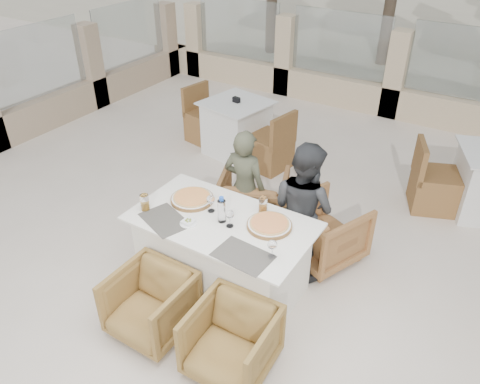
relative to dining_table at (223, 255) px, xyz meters
The scene contains 23 objects.
ground 0.41m from the dining_table, 37.04° to the left, with size 80.00×80.00×0.00m, color beige.
sand_patch 14.09m from the dining_table, 89.55° to the left, with size 30.00×16.00×0.01m, color beige.
perimeter_wall_far 4.90m from the dining_table, 88.71° to the left, with size 10.00×0.34×1.60m, color beige, non-canonical shape.
perimeter_wall_left 4.69m from the dining_table, 160.18° to the left, with size 0.34×7.00×1.60m, color tan, non-canonical shape.
dining_table is the anchor object (origin of this frame).
placemat_near_left 0.63m from the dining_table, 148.53° to the right, with size 0.45×0.30×0.00m, color #534F47.
placemat_near_right 0.64m from the dining_table, 36.99° to the right, with size 0.45×0.30×0.00m, color #57524B.
pizza_left 0.59m from the dining_table, 164.29° to the left, with size 0.40×0.40×0.05m, color orange.
pizza_right 0.59m from the dining_table, 19.00° to the left, with size 0.39×0.39×0.05m, color #E44E1F.
water_bottle 0.51m from the dining_table, 44.78° to the right, with size 0.07×0.07×0.25m, color #A6BEDA.
wine_glass_centre 0.51m from the dining_table, 157.06° to the left, with size 0.08×0.08×0.18m, color white, non-canonical shape.
wine_glass_near 0.49m from the dining_table, 17.19° to the right, with size 0.08×0.08×0.18m, color white, non-canonical shape.
wine_glass_corner 0.79m from the dining_table, 18.14° to the right, with size 0.08×0.08×0.18m, color white, non-canonical shape.
beer_glass_left 0.85m from the dining_table, 161.57° to the right, with size 0.08×0.08×0.15m, color orange.
beer_glass_right 0.60m from the dining_table, 51.56° to the left, with size 0.08×0.08×0.15m, color orange.
olive_dish 0.50m from the dining_table, 138.43° to the right, with size 0.11×0.11×0.04m, color white, non-canonical shape.
armchair_far_left 0.99m from the dining_table, 104.33° to the left, with size 0.71×0.73×0.66m, color brown.
armchair_far_right 1.10m from the dining_table, 55.72° to the left, with size 0.69×0.71×0.64m, color #9B6738.
armchair_near_left 0.79m from the dining_table, 106.38° to the right, with size 0.62×0.63×0.58m, color olive.
armchair_near_right 0.91m from the dining_table, 52.19° to the right, with size 0.61×0.63×0.58m, color olive.
diner_left 0.81m from the dining_table, 106.42° to the left, with size 0.47×0.31×1.28m, color #484B36.
diner_right 0.86m from the dining_table, 54.10° to the left, with size 0.66×0.52×1.36m, color #333437.
bg_table_a 2.73m from the dining_table, 119.66° to the left, with size 1.64×0.82×0.77m, color silver, non-canonical shape.
Camera 1 is at (1.76, -2.79, 3.16)m, focal length 35.00 mm.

